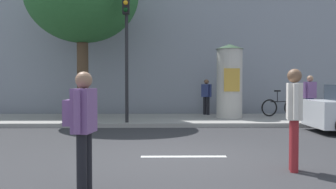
% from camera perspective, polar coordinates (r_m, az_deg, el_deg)
% --- Properties ---
extents(ground_plane, '(80.00, 80.00, 0.00)m').
position_cam_1_polar(ground_plane, '(7.93, 2.42, -9.51)').
color(ground_plane, '#2B2B2D').
extents(sidewalk_curb, '(36.00, 4.00, 0.15)m').
position_cam_1_polar(sidewalk_curb, '(14.84, 0.94, -3.90)').
color(sidewalk_curb, gray).
rests_on(sidewalk_curb, ground_plane).
extents(lane_markings, '(25.80, 0.16, 0.01)m').
position_cam_1_polar(lane_markings, '(7.92, 2.42, -9.49)').
color(lane_markings, silver).
rests_on(lane_markings, ground_plane).
extents(building_backdrop, '(36.00, 5.00, 8.18)m').
position_cam_1_polar(building_backdrop, '(19.92, 0.53, 9.14)').
color(building_backdrop, gray).
rests_on(building_backdrop, ground_plane).
extents(traffic_light, '(0.24, 0.45, 4.53)m').
position_cam_1_polar(traffic_light, '(13.17, -6.42, 8.91)').
color(traffic_light, black).
rests_on(traffic_light, sidewalk_curb).
extents(poster_column, '(1.13, 1.13, 2.95)m').
position_cam_1_polar(poster_column, '(15.12, 9.42, 2.14)').
color(poster_column, '#B2ADA3').
rests_on(poster_column, sidewalk_curb).
extents(pedestrian_with_bag, '(0.32, 0.55, 1.80)m').
position_cam_1_polar(pedestrian_with_bag, '(6.88, 18.80, -2.45)').
color(pedestrian_with_bag, maroon).
rests_on(pedestrian_with_bag, ground_plane).
extents(pedestrian_in_light_jacket, '(0.43, 0.61, 1.71)m').
position_cam_1_polar(pedestrian_in_light_jacket, '(5.30, -12.97, -4.01)').
color(pedestrian_in_light_jacket, black).
rests_on(pedestrian_in_light_jacket, ground_plane).
extents(pedestrian_tallest, '(0.44, 0.47, 1.55)m').
position_cam_1_polar(pedestrian_tallest, '(16.32, 5.91, 0.03)').
color(pedestrian_tallest, black).
rests_on(pedestrian_tallest, sidewalk_curb).
extents(pedestrian_in_dark_shirt, '(0.55, 0.43, 1.67)m').
position_cam_1_polar(pedestrian_in_dark_shirt, '(14.45, 20.95, 0.02)').
color(pedestrian_in_dark_shirt, navy).
rests_on(pedestrian_in_dark_shirt, sidewalk_curb).
extents(bicycle_leaning, '(1.74, 0.46, 1.09)m').
position_cam_1_polar(bicycle_leaning, '(16.29, 16.91, -1.83)').
color(bicycle_leaning, black).
rests_on(bicycle_leaning, sidewalk_curb).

